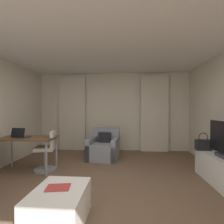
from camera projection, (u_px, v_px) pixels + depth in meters
ground_plane at (99, 195)px, 2.66m from camera, size 12.00×12.00×0.00m
wall_window at (113, 112)px, 5.67m from camera, size 5.12×0.06×2.60m
ceiling at (99, 30)px, 2.63m from camera, size 5.12×6.12×0.06m
curtain_left_panel at (72, 113)px, 5.64m from camera, size 0.90×0.06×2.50m
curtain_right_panel at (154, 113)px, 5.43m from camera, size 0.90×0.06×2.50m
armchair at (104, 148)px, 4.68m from camera, size 0.88×0.93×0.82m
desk at (28, 140)px, 3.68m from camera, size 1.20×0.60×0.76m
desk_chair at (47, 153)px, 3.75m from camera, size 0.48×0.48×0.88m
laptop at (20, 136)px, 3.62m from camera, size 0.35×0.28×0.22m
coffee_table at (60, 207)px, 1.98m from camera, size 0.61×0.75×0.42m
magazine_open at (58, 187)px, 2.01m from camera, size 0.31×0.24×0.01m
tv_console at (224, 172)px, 2.97m from camera, size 0.45×1.37×0.52m
handbag_primary at (203, 144)px, 3.50m from camera, size 0.30×0.14×0.37m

